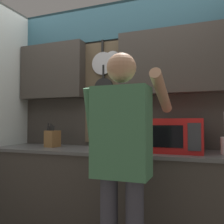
% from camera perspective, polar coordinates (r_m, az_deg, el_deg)
% --- Properties ---
extents(base_cabinet_counter, '(2.49, 0.65, 0.92)m').
position_cam_1_polar(base_cabinet_counter, '(2.53, -0.52, -19.02)').
color(base_cabinet_counter, '#38332D').
rests_on(base_cabinet_counter, ground_plane).
extents(back_wall_unit, '(3.06, 0.20, 2.53)m').
position_cam_1_polar(back_wall_unit, '(2.72, 2.00, 4.62)').
color(back_wall_unit, '#38332D').
rests_on(back_wall_unit, ground_plane).
extents(microwave, '(0.46, 0.40, 0.30)m').
position_cam_1_polar(microwave, '(2.29, 14.50, -5.19)').
color(microwave, red).
rests_on(microwave, base_cabinet_counter).
extents(knife_block, '(0.12, 0.16, 0.26)m').
position_cam_1_polar(knife_block, '(2.76, -13.45, -5.91)').
color(knife_block, brown).
rests_on(knife_block, base_cabinet_counter).
extents(person, '(0.54, 0.63, 1.65)m').
position_cam_1_polar(person, '(1.71, 2.31, -8.98)').
color(person, '#383842').
rests_on(person, ground_plane).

